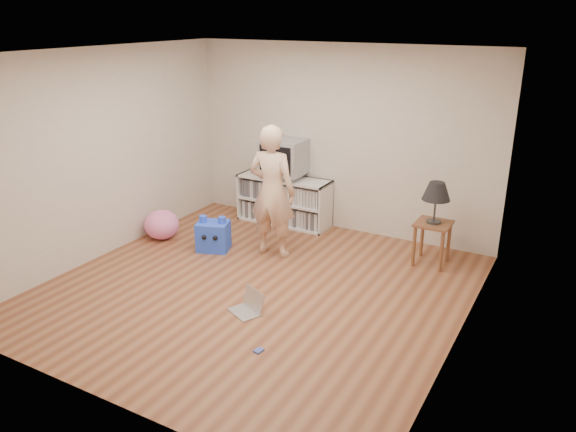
% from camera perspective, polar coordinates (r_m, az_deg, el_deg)
% --- Properties ---
extents(ground, '(4.50, 4.50, 0.00)m').
position_cam_1_polar(ground, '(6.47, -3.29, -7.39)').
color(ground, brown).
rests_on(ground, ground).
extents(walls, '(4.52, 4.52, 2.60)m').
position_cam_1_polar(walls, '(5.99, -3.53, 3.71)').
color(walls, beige).
rests_on(walls, ground).
extents(ceiling, '(4.50, 4.50, 0.01)m').
position_cam_1_polar(ceiling, '(5.76, -3.82, 16.22)').
color(ceiling, white).
rests_on(ceiling, walls).
extents(media_unit, '(1.40, 0.45, 0.70)m').
position_cam_1_polar(media_unit, '(8.31, -0.33, 1.63)').
color(media_unit, white).
rests_on(media_unit, ground).
extents(dvd_deck, '(0.45, 0.35, 0.07)m').
position_cam_1_polar(dvd_deck, '(8.19, -0.39, 4.15)').
color(dvd_deck, gray).
rests_on(dvd_deck, media_unit).
extents(crt_tv, '(0.60, 0.53, 0.50)m').
position_cam_1_polar(crt_tv, '(8.11, -0.40, 6.08)').
color(crt_tv, '#95959A').
rests_on(crt_tv, dvd_deck).
extents(side_table, '(0.42, 0.42, 0.55)m').
position_cam_1_polar(side_table, '(7.14, 14.48, -1.65)').
color(side_table, brown).
rests_on(side_table, ground).
extents(table_lamp, '(0.34, 0.34, 0.52)m').
position_cam_1_polar(table_lamp, '(6.97, 14.85, 2.36)').
color(table_lamp, '#333333').
rests_on(table_lamp, side_table).
extents(person, '(0.65, 0.46, 1.70)m').
position_cam_1_polar(person, '(7.06, -1.62, 2.50)').
color(person, beige).
rests_on(person, ground).
extents(laptop, '(0.42, 0.38, 0.23)m').
position_cam_1_polar(laptop, '(6.00, -4.00, -9.10)').
color(laptop, silver).
rests_on(laptop, ground).
extents(playing_cards, '(0.08, 0.10, 0.02)m').
position_cam_1_polar(playing_cards, '(5.38, -2.99, -13.49)').
color(playing_cards, '#4A5CC5').
rests_on(playing_cards, ground).
extents(plush_blue, '(0.49, 0.44, 0.47)m').
position_cam_1_polar(plush_blue, '(7.47, -7.60, -1.98)').
color(plush_blue, '#234DFF').
rests_on(plush_blue, ground).
extents(plush_pink, '(0.59, 0.59, 0.41)m').
position_cam_1_polar(plush_pink, '(7.96, -12.71, -0.85)').
color(plush_pink, pink).
rests_on(plush_pink, ground).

